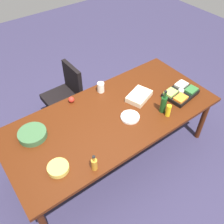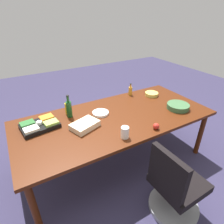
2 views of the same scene
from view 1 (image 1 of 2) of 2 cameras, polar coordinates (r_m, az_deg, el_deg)
The scene contains 13 objects.
ground_plane at distance 3.53m, azimuth 0.00°, elevation -9.46°, with size 10.00×10.00×0.00m, color #312D4A.
conference_table at distance 2.99m, azimuth 0.00°, elevation -1.50°, with size 2.58×1.17×0.76m.
office_chair at distance 3.83m, azimuth -10.60°, elevation 2.57°, with size 0.56×0.56×0.89m.
dressing_bottle at distance 2.43m, azimuth -4.07°, elevation -11.76°, with size 0.07×0.07×0.20m.
chip_bowl at distance 2.51m, azimuth -12.18°, elevation -12.39°, with size 0.21×0.21×0.05m, color gold.
mustard_bottle at distance 2.96m, azimuth 12.76°, elevation 0.32°, with size 0.06×0.06×0.16m, color yellow.
wine_bottle at distance 2.98m, azimuth 11.67°, elevation 1.86°, with size 0.09×0.09×0.31m.
mayo_jar at distance 3.23m, azimuth -2.58°, elevation 5.65°, with size 0.09×0.09×0.13m, color white.
salad_bowl at distance 2.83m, azimuth -17.71°, elevation -4.87°, with size 0.31×0.31×0.07m, color #3A623A.
sheet_cake at distance 3.16m, azimuth 6.21°, elevation 3.60°, with size 0.32×0.22×0.07m, color beige.
paper_plate_stack at distance 2.91m, azimuth 4.15°, elevation -1.16°, with size 0.22×0.22×0.03m, color white.
apple_red at distance 3.13m, azimuth -9.27°, elevation 2.81°, with size 0.08×0.08×0.08m, color red.
veggie_tray at distance 3.31m, azimuth 15.41°, elevation 4.23°, with size 0.45×0.35×0.09m.
Camera 1 is at (-1.24, -1.67, 2.85)m, focal length 40.03 mm.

